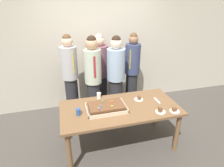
{
  "coord_description": "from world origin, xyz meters",
  "views": [
    {
      "loc": [
        -0.78,
        -2.4,
        2.29
      ],
      "look_at": [
        -0.09,
        0.15,
        1.09
      ],
      "focal_mm": 30.04,
      "sensor_mm": 36.0,
      "label": 1
    }
  ],
  "objects_px": {
    "plated_slice_far_left": "(160,111)",
    "person_left_edge_reaching": "(100,73)",
    "person_green_shirt_behind": "(116,78)",
    "cake_server_utensil": "(157,100)",
    "sheet_cake": "(106,107)",
    "person_serving_front": "(71,78)",
    "person_striped_tie_right": "(93,80)",
    "party_table": "(120,112)",
    "drink_cup_nearest": "(78,112)",
    "plated_slice_near_left": "(139,99)",
    "plated_slice_near_right": "(175,110)",
    "person_far_right_suit": "(132,72)",
    "drink_cup_middle": "(99,96)"
  },
  "relations": [
    {
      "from": "plated_slice_near_right",
      "to": "person_striped_tie_right",
      "type": "bearing_deg",
      "value": 133.09
    },
    {
      "from": "person_green_shirt_behind",
      "to": "sheet_cake",
      "type": "bearing_deg",
      "value": -0.01
    },
    {
      "from": "plated_slice_far_left",
      "to": "cake_server_utensil",
      "type": "height_order",
      "value": "plated_slice_far_left"
    },
    {
      "from": "plated_slice_far_left",
      "to": "person_striped_tie_right",
      "type": "relative_size",
      "value": 0.09
    },
    {
      "from": "plated_slice_near_left",
      "to": "person_left_edge_reaching",
      "type": "height_order",
      "value": "person_left_edge_reaching"
    },
    {
      "from": "person_left_edge_reaching",
      "to": "person_serving_front",
      "type": "bearing_deg",
      "value": -64.7
    },
    {
      "from": "plated_slice_near_left",
      "to": "person_green_shirt_behind",
      "type": "distance_m",
      "value": 0.7
    },
    {
      "from": "party_table",
      "to": "drink_cup_nearest",
      "type": "xyz_separation_m",
      "value": [
        -0.65,
        -0.04,
        0.13
      ]
    },
    {
      "from": "plated_slice_near_right",
      "to": "person_left_edge_reaching",
      "type": "height_order",
      "value": "person_left_edge_reaching"
    },
    {
      "from": "person_serving_front",
      "to": "person_left_edge_reaching",
      "type": "height_order",
      "value": "person_serving_front"
    },
    {
      "from": "party_table",
      "to": "person_striped_tie_right",
      "type": "relative_size",
      "value": 1.06
    },
    {
      "from": "person_green_shirt_behind",
      "to": "plated_slice_near_left",
      "type": "bearing_deg",
      "value": 43.38
    },
    {
      "from": "drink_cup_nearest",
      "to": "person_far_right_suit",
      "type": "bearing_deg",
      "value": 41.51
    },
    {
      "from": "sheet_cake",
      "to": "plated_slice_near_left",
      "type": "relative_size",
      "value": 3.98
    },
    {
      "from": "person_striped_tie_right",
      "to": "party_table",
      "type": "bearing_deg",
      "value": 16.16
    },
    {
      "from": "drink_cup_nearest",
      "to": "person_left_edge_reaching",
      "type": "distance_m",
      "value": 1.36
    },
    {
      "from": "person_striped_tie_right",
      "to": "person_left_edge_reaching",
      "type": "height_order",
      "value": "person_striped_tie_right"
    },
    {
      "from": "party_table",
      "to": "cake_server_utensil",
      "type": "bearing_deg",
      "value": 2.7
    },
    {
      "from": "plated_slice_far_left",
      "to": "person_left_edge_reaching",
      "type": "xyz_separation_m",
      "value": [
        -0.61,
        1.48,
        0.1
      ]
    },
    {
      "from": "plated_slice_far_left",
      "to": "drink_cup_middle",
      "type": "height_order",
      "value": "drink_cup_middle"
    },
    {
      "from": "plated_slice_near_left",
      "to": "person_striped_tie_right",
      "type": "distance_m",
      "value": 0.93
    },
    {
      "from": "person_green_shirt_behind",
      "to": "person_left_edge_reaching",
      "type": "relative_size",
      "value": 1.01
    },
    {
      "from": "sheet_cake",
      "to": "drink_cup_middle",
      "type": "bearing_deg",
      "value": 94.92
    },
    {
      "from": "cake_server_utensil",
      "to": "sheet_cake",
      "type": "bearing_deg",
      "value": -176.61
    },
    {
      "from": "sheet_cake",
      "to": "drink_cup_middle",
      "type": "height_order",
      "value": "sheet_cake"
    },
    {
      "from": "person_serving_front",
      "to": "person_left_edge_reaching",
      "type": "relative_size",
      "value": 1.03
    },
    {
      "from": "person_striped_tie_right",
      "to": "person_left_edge_reaching",
      "type": "bearing_deg",
      "value": 148.8
    },
    {
      "from": "sheet_cake",
      "to": "plated_slice_far_left",
      "type": "height_order",
      "value": "sheet_cake"
    },
    {
      "from": "plated_slice_near_right",
      "to": "person_serving_front",
      "type": "xyz_separation_m",
      "value": [
        -1.44,
        1.32,
        0.15
      ]
    },
    {
      "from": "cake_server_utensil",
      "to": "person_far_right_suit",
      "type": "distance_m",
      "value": 1.03
    },
    {
      "from": "sheet_cake",
      "to": "plated_slice_near_left",
      "type": "xyz_separation_m",
      "value": [
        0.6,
        0.16,
        -0.03
      ]
    },
    {
      "from": "person_serving_front",
      "to": "person_far_right_suit",
      "type": "relative_size",
      "value": 1.02
    },
    {
      "from": "party_table",
      "to": "person_left_edge_reaching",
      "type": "distance_m",
      "value": 1.21
    },
    {
      "from": "plated_slice_near_left",
      "to": "person_far_right_suit",
      "type": "height_order",
      "value": "person_far_right_suit"
    },
    {
      "from": "plated_slice_far_left",
      "to": "cake_server_utensil",
      "type": "distance_m",
      "value": 0.34
    },
    {
      "from": "plated_slice_near_left",
      "to": "plated_slice_near_right",
      "type": "bearing_deg",
      "value": -51.34
    },
    {
      "from": "person_striped_tie_right",
      "to": "drink_cup_middle",
      "type": "bearing_deg",
      "value": -0.98
    },
    {
      "from": "drink_cup_nearest",
      "to": "person_far_right_suit",
      "type": "xyz_separation_m",
      "value": [
        1.24,
        1.09,
        0.1
      ]
    },
    {
      "from": "person_serving_front",
      "to": "person_far_right_suit",
      "type": "height_order",
      "value": "person_serving_front"
    },
    {
      "from": "person_green_shirt_behind",
      "to": "person_left_edge_reaching",
      "type": "height_order",
      "value": "person_green_shirt_behind"
    },
    {
      "from": "cake_server_utensil",
      "to": "person_striped_tie_right",
      "type": "xyz_separation_m",
      "value": [
        -0.94,
        0.75,
        0.17
      ]
    },
    {
      "from": "plated_slice_far_left",
      "to": "cake_server_utensil",
      "type": "bearing_deg",
      "value": 70.23
    },
    {
      "from": "person_green_shirt_behind",
      "to": "person_left_edge_reaching",
      "type": "xyz_separation_m",
      "value": [
        -0.23,
        0.39,
        -0.02
      ]
    },
    {
      "from": "plated_slice_far_left",
      "to": "person_striped_tie_right",
      "type": "height_order",
      "value": "person_striped_tie_right"
    },
    {
      "from": "drink_cup_middle",
      "to": "person_left_edge_reaching",
      "type": "relative_size",
      "value": 0.06
    },
    {
      "from": "plated_slice_near_left",
      "to": "person_left_edge_reaching",
      "type": "distance_m",
      "value": 1.14
    },
    {
      "from": "drink_cup_middle",
      "to": "person_serving_front",
      "type": "xyz_separation_m",
      "value": [
        -0.42,
        0.62,
        0.12
      ]
    },
    {
      "from": "person_left_edge_reaching",
      "to": "party_table",
      "type": "bearing_deg",
      "value": 10.89
    },
    {
      "from": "sheet_cake",
      "to": "plated_slice_near_left",
      "type": "distance_m",
      "value": 0.62
    },
    {
      "from": "party_table",
      "to": "sheet_cake",
      "type": "distance_m",
      "value": 0.26
    }
  ]
}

